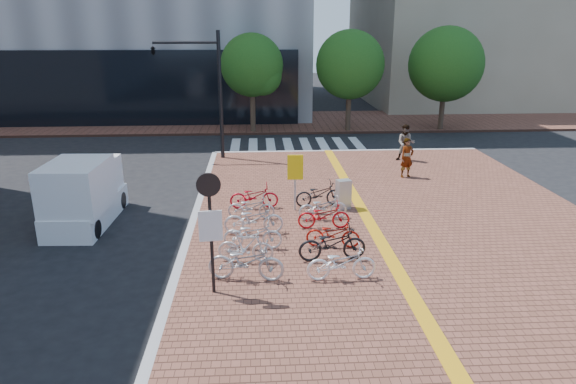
{
  "coord_description": "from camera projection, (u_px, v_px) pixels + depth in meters",
  "views": [
    {
      "loc": [
        -1.74,
        -14.45,
        6.52
      ],
      "look_at": [
        -0.77,
        1.5,
        1.3
      ],
      "focal_mm": 32.0,
      "sensor_mm": 36.0,
      "label": 1
    }
  ],
  "objects": [
    {
      "name": "bike_1",
      "position": [
        246.0,
        246.0,
        14.32
      ],
      "size": [
        1.62,
        0.67,
        0.95
      ],
      "primitive_type": "imported",
      "rotation": [
        0.0,
        0.0,
        1.43
      ],
      "color": "silver",
      "rests_on": "sidewalk"
    },
    {
      "name": "bike_4",
      "position": [
        251.0,
        207.0,
        17.58
      ],
      "size": [
        1.66,
        0.72,
        0.85
      ],
      "primitive_type": "imported",
      "rotation": [
        0.0,
        0.0,
        1.47
      ],
      "color": "#B7B6BB",
      "rests_on": "sidewalk"
    },
    {
      "name": "traffic_light_pole",
      "position": [
        190.0,
        72.0,
        24.48
      ],
      "size": [
        3.3,
        1.27,
        6.14
      ],
      "color": "black",
      "rests_on": "sidewalk"
    },
    {
      "name": "tactile_strip",
      "position": [
        433.0,
        332.0,
        11.15
      ],
      "size": [
        0.4,
        34.0,
        0.01
      ],
      "primitive_type": "cube",
      "color": "orange",
      "rests_on": "sidewalk"
    },
    {
      "name": "pedestrian_a",
      "position": [
        407.0,
        158.0,
        22.28
      ],
      "size": [
        0.73,
        0.6,
        1.74
      ],
      "primitive_type": "imported",
      "rotation": [
        0.0,
        0.0,
        0.34
      ],
      "color": "gray",
      "rests_on": "sidewalk"
    },
    {
      "name": "bike_3",
      "position": [
        254.0,
        219.0,
        16.3
      ],
      "size": [
        1.89,
        0.69,
        0.99
      ],
      "primitive_type": "imported",
      "rotation": [
        0.0,
        0.0,
        1.59
      ],
      "color": "silver",
      "rests_on": "sidewalk"
    },
    {
      "name": "street_trees",
      "position": [
        367.0,
        66.0,
        31.41
      ],
      "size": [
        16.2,
        4.6,
        6.35
      ],
      "color": "#38281E",
      "rests_on": "far_sidewalk"
    },
    {
      "name": "bike_11",
      "position": [
        319.0,
        194.0,
        18.82
      ],
      "size": [
        1.84,
        0.91,
        0.93
      ],
      "primitive_type": "imported",
      "rotation": [
        0.0,
        0.0,
        1.74
      ],
      "color": "black",
      "rests_on": "sidewalk"
    },
    {
      "name": "yellow_sign",
      "position": [
        295.0,
        172.0,
        18.06
      ],
      "size": [
        0.56,
        0.13,
        2.05
      ],
      "color": "#B7B7BC",
      "rests_on": "sidewalk"
    },
    {
      "name": "sidewalk",
      "position": [
        478.0,
        334.0,
        11.24
      ],
      "size": [
        14.0,
        34.0,
        0.15
      ],
      "primitive_type": "cube",
      "color": "brown",
      "rests_on": "ground"
    },
    {
      "name": "bike_5",
      "position": [
        254.0,
        196.0,
        18.58
      ],
      "size": [
        1.76,
        0.65,
        0.92
      ],
      "primitive_type": "imported",
      "rotation": [
        0.0,
        0.0,
        1.59
      ],
      "color": "#B10C1C",
      "rests_on": "sidewalk"
    },
    {
      "name": "bike_9",
      "position": [
        324.0,
        215.0,
        16.73
      ],
      "size": [
        1.71,
        0.61,
        0.89
      ],
      "primitive_type": "imported",
      "rotation": [
        0.0,
        0.0,
        1.56
      ],
      "color": "#B60D13",
      "rests_on": "sidewalk"
    },
    {
      "name": "box_truck",
      "position": [
        84.0,
        193.0,
        17.37
      ],
      "size": [
        1.9,
        4.07,
        2.31
      ],
      "color": "white",
      "rests_on": "ground"
    },
    {
      "name": "notice_sign",
      "position": [
        210.0,
        219.0,
        12.2
      ],
      "size": [
        0.58,
        0.16,
        3.12
      ],
      "color": "black",
      "rests_on": "sidewalk"
    },
    {
      "name": "bike_8",
      "position": [
        333.0,
        234.0,
        15.33
      ],
      "size": [
        1.68,
        0.82,
        0.84
      ],
      "primitive_type": "imported",
      "rotation": [
        0.0,
        0.0,
        1.41
      ],
      "color": "#A7150B",
      "rests_on": "sidewalk"
    },
    {
      "name": "bike_10",
      "position": [
        323.0,
        207.0,
        17.52
      ],
      "size": [
        1.76,
        0.82,
        0.89
      ],
      "primitive_type": "imported",
      "rotation": [
        0.0,
        0.0,
        1.71
      ],
      "color": "silver",
      "rests_on": "sidewalk"
    },
    {
      "name": "kerb_north",
      "position": [
        347.0,
        152.0,
        27.37
      ],
      "size": [
        14.0,
        0.25,
        0.15
      ],
      "primitive_type": "cube",
      "color": "gray",
      "rests_on": "ground"
    },
    {
      "name": "pedestrian_b",
      "position": [
        406.0,
        143.0,
        24.97
      ],
      "size": [
        1.04,
        0.93,
        1.78
      ],
      "primitive_type": "imported",
      "rotation": [
        0.0,
        0.0,
        -0.35
      ],
      "color": "#464D59",
      "rests_on": "sidewalk"
    },
    {
      "name": "kerb_west",
      "position": [
        154.0,
        345.0,
        10.83
      ],
      "size": [
        0.25,
        34.0,
        0.15
      ],
      "primitive_type": "cube",
      "color": "gray",
      "rests_on": "ground"
    },
    {
      "name": "bike_6",
      "position": [
        341.0,
        263.0,
        13.33
      ],
      "size": [
        1.84,
        0.7,
        0.96
      ],
      "primitive_type": "imported",
      "rotation": [
        0.0,
        0.0,
        1.61
      ],
      "color": "white",
      "rests_on": "sidewalk"
    },
    {
      "name": "ground",
      "position": [
        316.0,
        247.0,
        15.83
      ],
      "size": [
        120.0,
        120.0,
        0.0
      ],
      "primitive_type": "plane",
      "color": "black",
      "rests_on": "ground"
    },
    {
      "name": "bike_0",
      "position": [
        246.0,
        262.0,
        13.3
      ],
      "size": [
        2.07,
        0.98,
        1.05
      ],
      "primitive_type": "imported",
      "rotation": [
        0.0,
        0.0,
        1.43
      ],
      "color": "#AEADB2",
      "rests_on": "sidewalk"
    },
    {
      "name": "bike_7",
      "position": [
        332.0,
        243.0,
        14.44
      ],
      "size": [
        1.97,
        0.82,
        1.01
      ],
      "primitive_type": "imported",
      "rotation": [
        0.0,
        0.0,
        1.65
      ],
      "color": "black",
      "rests_on": "sidewalk"
    },
    {
      "name": "utility_box",
      "position": [
        343.0,
        194.0,
        18.52
      ],
      "size": [
        0.57,
        0.47,
        1.08
      ],
      "primitive_type": "cube",
      "rotation": [
        0.0,
        0.0,
        0.25
      ],
      "color": "#A7A8AC",
      "rests_on": "sidewalk"
    },
    {
      "name": "far_sidewalk",
      "position": [
        282.0,
        122.0,
        35.74
      ],
      "size": [
        70.0,
        8.0,
        0.15
      ],
      "primitive_type": "cube",
      "color": "brown",
      "rests_on": "ground"
    },
    {
      "name": "bike_2",
      "position": [
        253.0,
        234.0,
        15.21
      ],
      "size": [
        1.81,
        0.79,
        0.92
      ],
      "primitive_type": "imported",
      "rotation": [
        0.0,
        0.0,
        1.46
      ],
      "color": "silver",
      "rests_on": "sidewalk"
    },
    {
      "name": "crosswalk",
      "position": [
        297.0,
        145.0,
        29.14
      ],
      "size": [
        7.5,
        4.0,
        0.01
      ],
      "color": "silver",
      "rests_on": "ground"
    }
  ]
}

